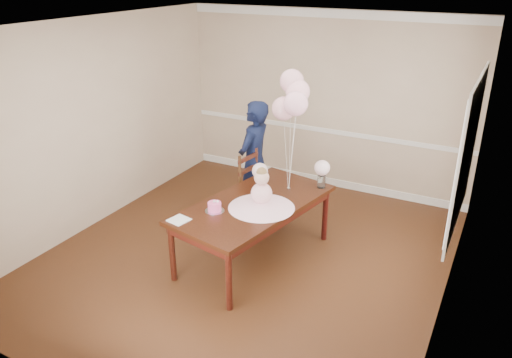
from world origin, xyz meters
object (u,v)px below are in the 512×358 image
at_px(dining_chair_seat, 261,197).
at_px(dining_table_top, 254,204).
at_px(woman, 254,161).
at_px(birthday_cake, 215,207).

bearing_deg(dining_chair_seat, dining_table_top, -61.54).
relative_size(dining_chair_seat, woman, 0.27).
bearing_deg(birthday_cake, woman, 99.78).
height_order(birthday_cake, dining_chair_seat, birthday_cake).
relative_size(birthday_cake, dining_chair_seat, 0.33).
bearing_deg(birthday_cake, dining_chair_seat, 89.43).
bearing_deg(dining_chair_seat, woman, 139.37).
bearing_deg(dining_table_top, woman, 129.00).
height_order(birthday_cake, woman, woman).
distance_m(dining_table_top, woman, 1.12).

